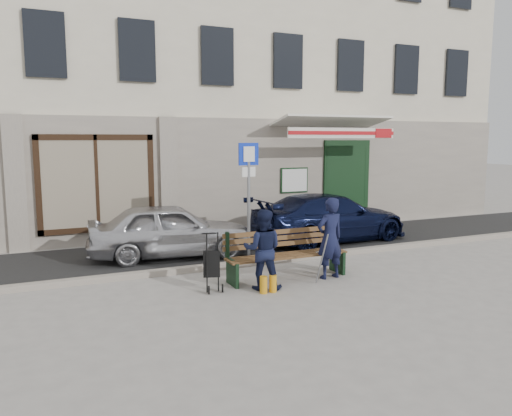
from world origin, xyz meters
TOP-DOWN VIEW (x-y plane):
  - ground at (0.00, 0.00)m, footprint 80.00×80.00m
  - asphalt_lane at (0.00, 3.10)m, footprint 60.00×3.20m
  - curb at (0.00, 1.50)m, footprint 60.00×0.18m
  - building at (0.01, 8.45)m, footprint 20.00×8.27m
  - car_silver at (-1.87, 2.94)m, footprint 3.76×1.87m
  - car_navy at (2.33, 2.99)m, footprint 4.42×2.09m
  - parking_sign at (-0.40, 1.92)m, footprint 0.47×0.10m
  - bench at (-0.33, 0.33)m, footprint 2.40×1.17m
  - man at (0.47, 0.02)m, footprint 0.60×0.42m
  - woman at (-0.98, -0.08)m, footprint 0.86×0.79m
  - stroller at (-1.83, 0.20)m, footprint 0.36×0.46m

SIDE VIEW (x-z plane):
  - ground at x=0.00m, z-range 0.00..0.00m
  - asphalt_lane at x=0.00m, z-range 0.00..0.01m
  - curb at x=0.00m, z-range 0.00..0.12m
  - stroller at x=-1.83m, z-range -0.06..0.95m
  - bench at x=-0.33m, z-range -0.03..0.95m
  - car_silver at x=-1.87m, z-range 0.00..1.23m
  - car_navy at x=2.33m, z-range 0.00..1.25m
  - woman at x=-0.98m, z-range 0.00..1.43m
  - man at x=0.47m, z-range 0.00..1.55m
  - parking_sign at x=-0.40m, z-range 0.42..2.98m
  - building at x=0.01m, z-range -0.03..9.97m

